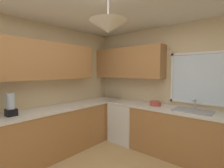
{
  "coord_description": "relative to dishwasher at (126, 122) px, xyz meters",
  "views": [
    {
      "loc": [
        1.31,
        -1.47,
        1.61
      ],
      "look_at": [
        -0.53,
        0.69,
        1.39
      ],
      "focal_mm": 26.89,
      "sensor_mm": 36.0,
      "label": 1
    }
  ],
  "objects": [
    {
      "name": "counter_run_left",
      "position": [
        -0.66,
        -1.61,
        0.02
      ],
      "size": [
        0.65,
        3.63,
        0.91
      ],
      "color": "#AD7542",
      "rests_on": "ground_plane"
    },
    {
      "name": "room_shell",
      "position": [
        0.52,
        -1.14,
        1.3
      ],
      "size": [
        3.85,
        4.02,
        2.6
      ],
      "color": "beige",
      "rests_on": "ground_plane"
    },
    {
      "name": "bowl",
      "position": [
        0.71,
        0.03,
        0.52
      ],
      "size": [
        0.22,
        0.22,
        0.09
      ],
      "primitive_type": "cylinder",
      "color": "#B74C42",
      "rests_on": "counter_run_back"
    },
    {
      "name": "dishwasher",
      "position": [
        0.0,
        0.0,
        0.0
      ],
      "size": [
        0.6,
        0.6,
        0.87
      ],
      "primitive_type": "cube",
      "color": "white",
      "rests_on": "ground_plane"
    },
    {
      "name": "counter_run_back",
      "position": [
        1.11,
        0.03,
        0.02
      ],
      "size": [
        2.94,
        0.65,
        0.91
      ],
      "color": "#AD7542",
      "rests_on": "ground_plane"
    },
    {
      "name": "sink_assembly",
      "position": [
        1.41,
        0.04,
        0.49
      ],
      "size": [
        0.63,
        0.4,
        0.19
      ],
      "color": "#9EA0A5",
      "rests_on": "counter_run_back"
    },
    {
      "name": "blender_appliance",
      "position": [
        -0.66,
        -2.15,
        0.64
      ],
      "size": [
        0.15,
        0.15,
        0.36
      ],
      "color": "black",
      "rests_on": "counter_run_left"
    }
  ]
}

